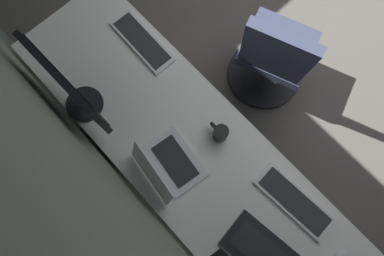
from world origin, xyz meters
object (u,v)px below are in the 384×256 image
at_px(laptop_left, 166,166).
at_px(keyboard_main, 294,201).
at_px(coffee_mug, 220,133).
at_px(drawer_pedestal, 147,120).
at_px(keyboard_spare, 142,41).
at_px(office_chair, 273,57).
at_px(monitor_primary, 69,87).

distance_m(laptop_left, keyboard_main, 0.66).
bearing_deg(coffee_mug, keyboard_main, -176.02).
xyz_separation_m(drawer_pedestal, keyboard_spare, (0.25, -0.25, 0.39)).
relative_size(coffee_mug, office_chair, 0.12).
relative_size(laptop_left, coffee_mug, 2.95).
xyz_separation_m(laptop_left, coffee_mug, (-0.06, -0.32, -0.00)).
distance_m(monitor_primary, keyboard_spare, 0.53).
xyz_separation_m(monitor_primary, coffee_mug, (-0.61, -0.41, -0.20)).
relative_size(laptop_left, keyboard_main, 0.80).
bearing_deg(laptop_left, coffee_mug, -100.93).
height_order(drawer_pedestal, coffee_mug, coffee_mug).
distance_m(keyboard_spare, coffee_mug, 0.69).
height_order(drawer_pedestal, keyboard_spare, keyboard_spare).
bearing_deg(drawer_pedestal, keyboard_spare, -45.44).
xyz_separation_m(keyboard_main, keyboard_spare, (1.18, -0.02, 0.00)).
bearing_deg(drawer_pedestal, monitor_primary, 50.49).
xyz_separation_m(drawer_pedestal, monitor_primary, (0.18, 0.21, 0.63)).
bearing_deg(office_chair, coffee_mug, 103.72).
bearing_deg(keyboard_spare, keyboard_main, 178.97).
distance_m(keyboard_main, coffee_mug, 0.50).
distance_m(drawer_pedestal, office_chair, 0.92).
height_order(keyboard_spare, office_chair, office_chair).
bearing_deg(coffee_mug, office_chair, -76.28).
xyz_separation_m(coffee_mug, office_chair, (0.16, -0.67, -0.32)).
height_order(monitor_primary, keyboard_spare, monitor_primary).
height_order(monitor_primary, keyboard_main, monitor_primary).
xyz_separation_m(drawer_pedestal, coffee_mug, (-0.44, -0.19, 0.43)).
bearing_deg(keyboard_main, monitor_primary, 21.82).
relative_size(keyboard_main, office_chair, 0.44).
xyz_separation_m(laptop_left, keyboard_spare, (0.62, -0.37, -0.04)).
distance_m(drawer_pedestal, laptop_left, 0.58).
distance_m(drawer_pedestal, coffee_mug, 0.64).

